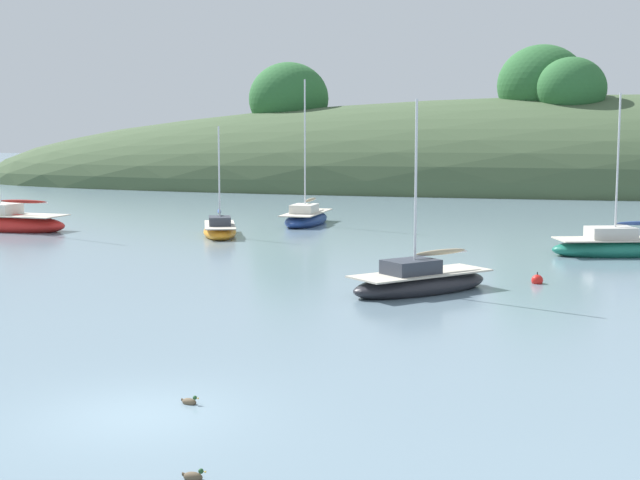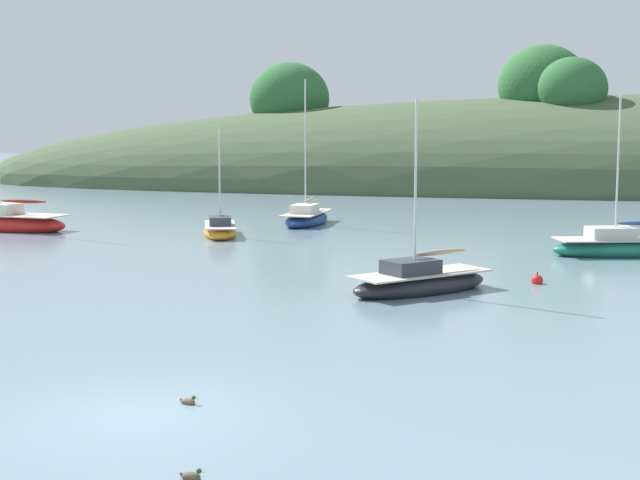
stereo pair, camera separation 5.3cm
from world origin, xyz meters
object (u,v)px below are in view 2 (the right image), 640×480
Objects in this scene: sailboat_white_near at (307,218)px; duck_lead at (188,401)px; sailboat_black_sloop at (621,247)px; duck_straggler at (191,476)px; sailboat_teal_outer at (6,222)px; mooring_buoy_channel at (537,280)px; sailboat_blue_center at (220,230)px; sailboat_cream_ketch at (420,282)px.

sailboat_white_near is 21.38× the size of duck_lead.
sailboat_white_near reaches higher than duck_lead.
sailboat_black_sloop reaches higher than duck_straggler.
sailboat_teal_outer is 1.26× the size of sailboat_white_near.
mooring_buoy_channel is at bearing 72.55° from duck_straggler.
sailboat_black_sloop reaches higher than sailboat_blue_center.
sailboat_white_near reaches higher than sailboat_blue_center.
sailboat_cream_ketch is 23.96m from sailboat_white_near.
sailboat_cream_ketch reaches higher than duck_straggler.
duck_straggler is (-2.36, -18.24, -0.31)m from sailboat_cream_ketch.
sailboat_teal_outer is 13.08m from sailboat_blue_center.
sailboat_white_near reaches higher than mooring_buoy_channel.
sailboat_teal_outer is at bearing 147.64° from sailboat_cream_ketch.
mooring_buoy_channel is (-4.17, -8.68, -0.28)m from sailboat_black_sloop.
sailboat_blue_center is 20.71m from mooring_buoy_channel.
duck_straggler is at bearing -97.36° from sailboat_cream_ketch.
sailboat_white_near reaches higher than sailboat_cream_ketch.
sailboat_blue_center is 35.03m from duck_straggler.
sailboat_teal_outer is 17.69m from sailboat_white_near.
sailboat_black_sloop is (17.06, -11.00, 0.01)m from sailboat_white_near.
sailboat_blue_center is at bearing 106.15° from duck_straggler.
duck_lead is at bearing -104.78° from sailboat_cream_ketch.
sailboat_white_near is 1.18× the size of sailboat_black_sloop.
sailboat_teal_outer is at bearing -158.86° from sailboat_white_near.
sailboat_teal_outer is 26.68× the size of duck_straggler.
duck_straggler is at bearing -73.85° from sailboat_blue_center.
sailboat_blue_center is at bearing -116.32° from sailboat_white_near.
mooring_buoy_channel is (29.39, -13.30, -0.34)m from sailboat_teal_outer.
sailboat_white_near is 41.06m from duck_straggler.
sailboat_teal_outer reaches higher than sailboat_black_sloop.
duck_straggler is at bearing -107.45° from mooring_buoy_channel.
sailboat_blue_center is 30.83m from duck_lead.
sailboat_teal_outer reaches higher than mooring_buoy_channel.
sailboat_black_sloop is 17.99× the size of duck_straggler.
duck_straggler is at bearing -56.28° from sailboat_teal_outer.
sailboat_blue_center reaches higher than mooring_buoy_channel.
mooring_buoy_channel reaches higher than duck_straggler.
mooring_buoy_channel reaches higher than duck_lead.
sailboat_cream_ketch is 16.68× the size of duck_lead.
duck_straggler is at bearing -109.96° from sailboat_black_sloop.
duck_straggler is (1.41, -3.97, 0.00)m from duck_lead.
sailboat_blue_center is at bearing -2.38° from sailboat_teal_outer.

